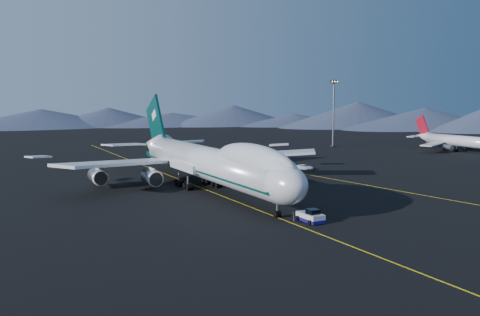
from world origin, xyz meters
name	(u,v)px	position (x,y,z in m)	size (l,w,h in m)	color
ground	(208,191)	(0.00, 0.00, 0.00)	(500.00, 500.00, 0.00)	black
taxiway_line_main	(208,191)	(0.00, 0.00, 0.01)	(0.25, 220.00, 0.01)	yellow
taxiway_line_side	(304,174)	(30.00, 10.00, 0.01)	(0.25, 200.00, 0.01)	yellow
boeing_747	(208,162)	(0.00, 0.03, 5.81)	(59.62, 72.43, 19.37)	silver
pushback_tug	(310,218)	(3.00, -31.28, 0.66)	(2.82, 4.82, 2.08)	silver
second_jet	(462,141)	(106.04, 27.81, 3.55)	(36.45, 41.18, 11.72)	silver
service_van	(305,167)	(34.27, 16.06, 0.69)	(2.31, 5.00, 1.39)	white
floodlight_mast	(333,113)	(78.61, 62.53, 12.42)	(3.03, 2.27, 24.51)	black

